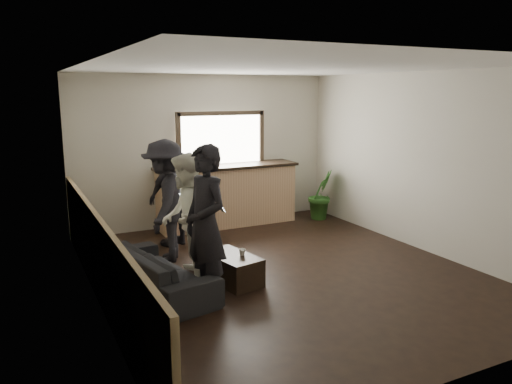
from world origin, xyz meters
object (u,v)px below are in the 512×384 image
cup_a (216,250)px  person_b (186,218)px  person_a (206,224)px  person_d (174,196)px  sofa (159,271)px  cup_b (242,252)px  coffee_table (232,269)px  person_c (166,201)px  bar_counter (227,192)px  potted_plant (321,194)px

cup_a → person_b: person_b is taller
person_a → person_d: bearing=160.8°
person_b → person_a: bearing=22.9°
sofa → cup_b: sofa is taller
sofa → cup_a: 0.81m
sofa → cup_b: (1.07, -0.18, 0.14)m
person_d → person_a: bearing=59.5°
coffee_table → person_d: 2.02m
cup_a → person_c: 1.25m
cup_a → cup_b: cup_a is taller
bar_counter → person_a: bearing=-117.3°
bar_counter → cup_b: bar_counter is taller
person_c → cup_a: bearing=43.9°
bar_counter → person_b: 2.86m
person_a → person_d: 2.33m
bar_counter → cup_b: bearing=-109.3°
coffee_table → person_d: person_d is taller
bar_counter → cup_a: size_ratio=22.11×
bar_counter → coffee_table: bar_counter is taller
sofa → potted_plant: bearing=-72.0°
sofa → coffee_table: 0.96m
cup_b → potted_plant: potted_plant is taller
sofa → person_d: bearing=-34.9°
person_a → bar_counter: bearing=141.7°
coffee_table → bar_counter: bearing=68.0°
potted_plant → person_b: person_b is taller
cup_a → potted_plant: size_ratio=0.12×
sofa → person_d: person_d is taller
person_a → person_d: size_ratio=1.15×
person_c → coffee_table: bearing=48.1°
person_b → cup_a: bearing=83.8°
cup_a → person_b: 0.59m
coffee_table → cup_a: bearing=134.5°
cup_a → person_c: (-0.35, 1.10, 0.49)m
coffee_table → person_c: bearing=111.9°
bar_counter → person_a: bar_counter is taller
sofa → potted_plant: potted_plant is taller
sofa → coffee_table: bearing=-108.0°
cup_a → person_b: size_ratio=0.07×
coffee_table → person_b: person_b is taller
coffee_table → cup_b: 0.27m
coffee_table → potted_plant: 3.76m
sofa → person_c: person_c is taller
cup_b → person_d: bearing=98.3°
coffee_table → person_c: person_c is taller
cup_b → sofa: bearing=170.7°
cup_b → person_b: bearing=146.0°
bar_counter → sofa: size_ratio=1.44×
bar_counter → sofa: (-2.05, -2.61, -0.37)m
sofa → person_b: size_ratio=1.09×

